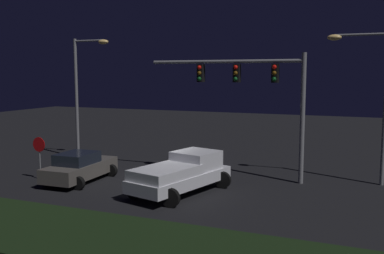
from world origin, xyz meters
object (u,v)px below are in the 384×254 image
traffic_signal_gantry (255,85)px  stop_sign (39,150)px  pickup_truck (183,171)px  street_lamp_right (372,87)px  car_sedan (80,167)px  street_lamp_left (83,83)px

traffic_signal_gantry → stop_sign: (-10.17, -4.41, -3.34)m
pickup_truck → street_lamp_right: street_lamp_right is taller
car_sedan → street_lamp_right: 15.09m
street_lamp_right → stop_sign: street_lamp_right is taller
car_sedan → street_lamp_left: street_lamp_left is taller
car_sedan → stop_sign: bearing=100.5°
street_lamp_left → street_lamp_right: street_lamp_left is taller
pickup_truck → street_lamp_left: (-9.25, 5.19, 3.87)m
street_lamp_left → street_lamp_right: bearing=-0.4°
pickup_truck → car_sedan: bearing=105.4°
stop_sign → traffic_signal_gantry: bearing=23.5°
traffic_signal_gantry → street_lamp_right: bearing=12.4°
traffic_signal_gantry → stop_sign: 11.58m
pickup_truck → stop_sign: (-7.86, -0.55, 0.56)m
car_sedan → stop_sign: stop_sign is taller
car_sedan → traffic_signal_gantry: size_ratio=0.54×
pickup_truck → car_sedan: size_ratio=1.29×
car_sedan → street_lamp_right: street_lamp_right is taller
traffic_signal_gantry → stop_sign: size_ratio=3.73×
pickup_truck → street_lamp_left: street_lamp_left is taller
traffic_signal_gantry → car_sedan: bearing=-153.9°
street_lamp_left → stop_sign: bearing=-76.4°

